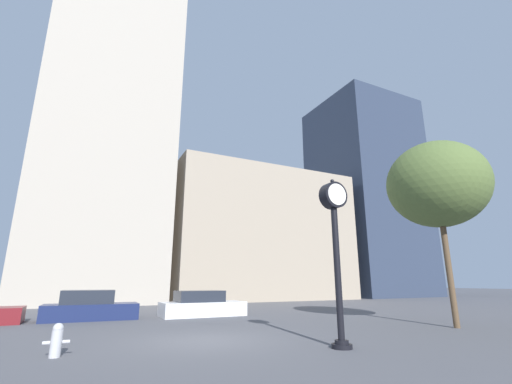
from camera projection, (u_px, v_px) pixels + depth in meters
ground_plane at (206, 341)px, 10.76m from camera, size 200.00×200.00×0.00m
building_tall_tower at (113, 104)px, 35.33m from camera, size 11.43×12.00×39.29m
building_storefront_row at (254, 237)px, 39.01m from camera, size 19.56×12.00×13.59m
building_glass_modern at (366, 196)px, 48.26m from camera, size 12.44×12.00×27.04m
street_clock at (335, 234)px, 10.29m from camera, size 0.82×0.58×4.91m
car_navy at (90, 307)px, 16.72m from camera, size 4.33×1.89×1.41m
car_white at (202, 305)px, 18.65m from camera, size 4.50×1.97×1.34m
fire_hydrant_near at (57, 340)px, 8.45m from camera, size 0.60×0.26×0.80m
bare_tree at (437, 185)px, 15.23m from camera, size 4.26×4.26×7.92m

